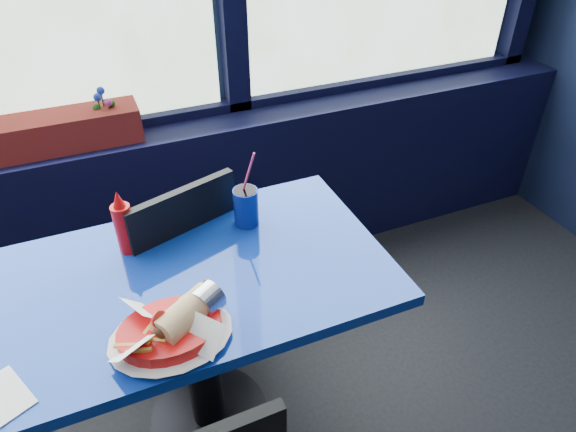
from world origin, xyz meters
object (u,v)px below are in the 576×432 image
object	(u,v)px
near_table	(194,316)
chair_near_back	(195,259)
flower_vase	(108,124)
soda_cup	(246,206)
food_basket	(172,328)
planter_box	(51,133)
ketchup_bottle	(124,225)

from	to	relation	value
near_table	chair_near_back	size ratio (longest dim) A/B	1.33
chair_near_back	flower_vase	size ratio (longest dim) A/B	4.13
soda_cup	food_basket	bearing A→B (deg)	-130.52
planter_box	food_basket	bearing A→B (deg)	-78.46
food_basket	ketchup_bottle	distance (m)	0.42
flower_vase	soda_cup	size ratio (longest dim) A/B	0.79
chair_near_back	planter_box	size ratio (longest dim) A/B	1.33
ketchup_bottle	soda_cup	distance (m)	0.39
flower_vase	food_basket	distance (m)	1.09
chair_near_back	planter_box	world-z (taller)	planter_box
ketchup_bottle	planter_box	bearing A→B (deg)	104.20
flower_vase	soda_cup	xyz separation A→B (m)	(0.34, -0.69, -0.05)
planter_box	food_basket	size ratio (longest dim) A/B	2.22
ketchup_bottle	chair_near_back	bearing A→B (deg)	32.30
soda_cup	chair_near_back	bearing A→B (deg)	136.52
ketchup_bottle	soda_cup	size ratio (longest dim) A/B	0.79
planter_box	ketchup_bottle	xyz separation A→B (m)	(0.17, -0.69, -0.02)
near_table	ketchup_bottle	size ratio (longest dim) A/B	5.49
flower_vase	ketchup_bottle	world-z (taller)	flower_vase
ketchup_bottle	flower_vase	bearing A→B (deg)	86.34
flower_vase	food_basket	xyz separation A→B (m)	(0.01, -1.09, -0.08)
chair_near_back	flower_vase	xyz separation A→B (m)	(-0.18, 0.54, 0.35)
flower_vase	food_basket	size ratio (longest dim) A/B	0.71
flower_vase	chair_near_back	bearing A→B (deg)	-71.44
chair_near_back	soda_cup	xyz separation A→B (m)	(0.16, -0.15, 0.30)
chair_near_back	ketchup_bottle	xyz separation A→B (m)	(-0.22, -0.14, 0.33)
near_table	planter_box	size ratio (longest dim) A/B	1.76
planter_box	ketchup_bottle	bearing A→B (deg)	-75.77
near_table	chair_near_back	xyz separation A→B (m)	(0.08, 0.32, -0.05)
near_table	chair_near_back	distance (m)	0.34
flower_vase	ketchup_bottle	bearing A→B (deg)	-93.66
chair_near_back	food_basket	size ratio (longest dim) A/B	2.94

